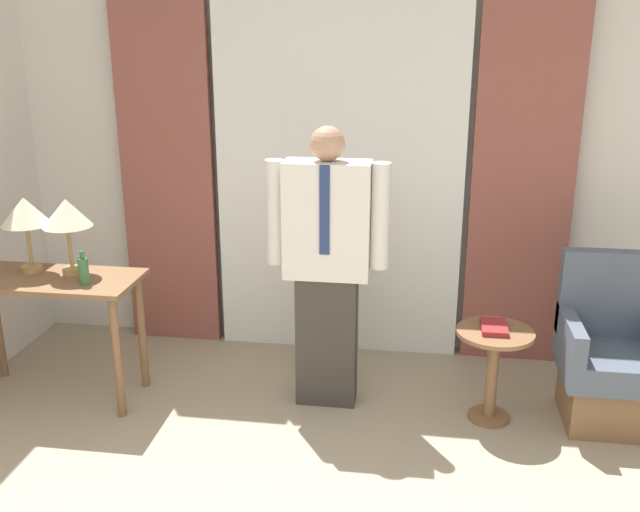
# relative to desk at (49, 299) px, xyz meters

# --- Properties ---
(wall_back) EXTENTS (10.00, 0.06, 2.70)m
(wall_back) POSITION_rel_desk_xyz_m (1.64, 1.09, 0.71)
(wall_back) COLOR silver
(wall_back) RESTS_ON ground_plane
(curtain_sheer_center) EXTENTS (1.66, 0.06, 2.58)m
(curtain_sheer_center) POSITION_rel_desk_xyz_m (1.64, 0.96, 0.65)
(curtain_sheer_center) COLOR white
(curtain_sheer_center) RESTS_ON ground_plane
(curtain_drape_left) EXTENTS (0.65, 0.06, 2.58)m
(curtain_drape_left) POSITION_rel_desk_xyz_m (0.44, 0.96, 0.65)
(curtain_drape_left) COLOR brown
(curtain_drape_left) RESTS_ON ground_plane
(curtain_drape_right) EXTENTS (0.65, 0.06, 2.58)m
(curtain_drape_right) POSITION_rel_desk_xyz_m (2.84, 0.96, 0.65)
(curtain_drape_right) COLOR brown
(curtain_drape_right) RESTS_ON ground_plane
(desk) EXTENTS (1.10, 0.49, 0.78)m
(desk) POSITION_rel_desk_xyz_m (0.00, 0.00, 0.00)
(desk) COLOR brown
(desk) RESTS_ON ground_plane
(table_lamp_left) EXTENTS (0.29, 0.29, 0.46)m
(table_lamp_left) POSITION_rel_desk_xyz_m (-0.13, 0.08, 0.50)
(table_lamp_left) COLOR #9E7F47
(table_lamp_left) RESTS_ON desk
(table_lamp_right) EXTENTS (0.29, 0.29, 0.46)m
(table_lamp_right) POSITION_rel_desk_xyz_m (0.13, 0.08, 0.50)
(table_lamp_right) COLOR #9E7F47
(table_lamp_right) RESTS_ON desk
(bottle_by_lamp) EXTENTS (0.06, 0.06, 0.20)m
(bottle_by_lamp) POSITION_rel_desk_xyz_m (0.28, -0.08, 0.22)
(bottle_by_lamp) COLOR #336638
(bottle_by_lamp) RESTS_ON desk
(person) EXTENTS (0.71, 0.23, 1.69)m
(person) POSITION_rel_desk_xyz_m (1.67, 0.18, 0.26)
(person) COLOR #38332D
(person) RESTS_ON ground_plane
(armchair) EXTENTS (0.55, 0.57, 0.97)m
(armchair) POSITION_rel_desk_xyz_m (3.30, 0.20, -0.28)
(armchair) COLOR brown
(armchair) RESTS_ON ground_plane
(side_table) EXTENTS (0.44, 0.44, 0.56)m
(side_table) POSITION_rel_desk_xyz_m (2.64, 0.09, -0.26)
(side_table) COLOR brown
(side_table) RESTS_ON ground_plane
(book) EXTENTS (0.14, 0.23, 0.03)m
(book) POSITION_rel_desk_xyz_m (2.63, 0.11, -0.07)
(book) COLOR maroon
(book) RESTS_ON side_table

